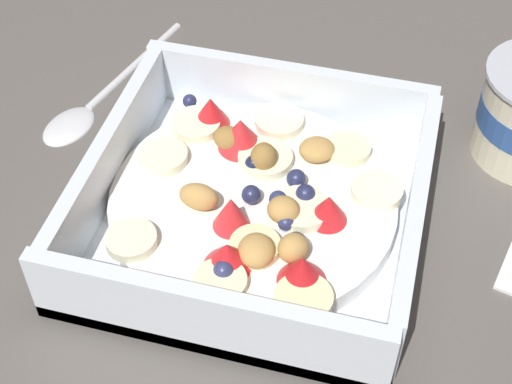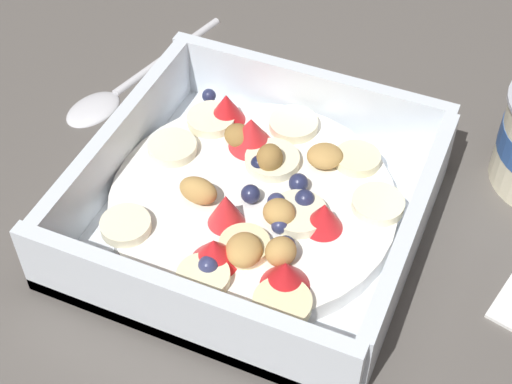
# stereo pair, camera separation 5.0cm
# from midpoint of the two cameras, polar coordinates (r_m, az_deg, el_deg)

# --- Properties ---
(ground_plane) EXTENTS (2.40, 2.40, 0.00)m
(ground_plane) POSITION_cam_midpoint_polar(r_m,az_deg,el_deg) (0.53, 3.20, -1.03)
(ground_plane) COLOR #56514C
(fruit_bowl) EXTENTS (0.21, 0.21, 0.06)m
(fruit_bowl) POSITION_cam_midpoint_polar(r_m,az_deg,el_deg) (0.50, 2.83, -1.02)
(fruit_bowl) COLOR white
(fruit_bowl) RESTS_ON ground
(spoon) EXTENTS (0.06, 0.17, 0.01)m
(spoon) POSITION_cam_midpoint_polar(r_m,az_deg,el_deg) (0.62, -7.94, 7.47)
(spoon) COLOR silver
(spoon) RESTS_ON ground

